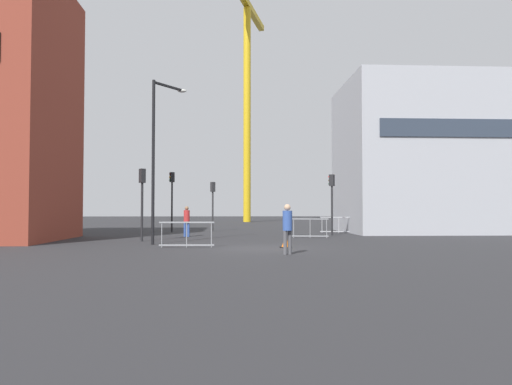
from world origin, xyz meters
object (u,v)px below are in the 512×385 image
construction_crane (247,84)px  traffic_light_corner (172,192)px  traffic_light_far (142,192)px  pedestrian_walking (187,219)px  pedestrian_waiting (287,225)px  streetlamp_tall (158,147)px  traffic_light_crosswalk (213,198)px  traffic_cone_on_verge (286,242)px  traffic_light_island (332,194)px

construction_crane → traffic_light_corner: 28.82m
traffic_light_corner → traffic_light_far: size_ratio=1.16×
pedestrian_walking → pedestrian_waiting: 11.76m
streetlamp_tall → pedestrian_waiting: (5.38, -5.15, -3.42)m
traffic_light_far → traffic_light_corner: bearing=88.4°
construction_crane → traffic_light_crosswalk: bearing=-97.8°
traffic_light_corner → traffic_cone_on_verge: bearing=-64.9°
traffic_light_corner → pedestrian_waiting: 17.90m
traffic_cone_on_verge → traffic_light_island: bearing=66.6°
traffic_light_crosswalk → pedestrian_walking: bearing=-100.8°
pedestrian_walking → traffic_cone_on_verge: 9.27m
traffic_light_far → pedestrian_walking: traffic_light_far is taller
streetlamp_tall → traffic_light_corner: size_ratio=1.80×
streetlamp_tall → traffic_cone_on_verge: (5.66, -2.18, -4.24)m
streetlamp_tall → traffic_light_corner: 11.71m
traffic_light_far → traffic_light_crosswalk: bearing=73.3°
construction_crane → traffic_light_crosswalk: (-3.24, -23.70, -14.58)m
construction_crane → streetlamp_tall: size_ratio=3.64×
construction_crane → traffic_light_island: 32.89m
pedestrian_waiting → pedestrian_walking: bearing=112.9°
pedestrian_waiting → streetlamp_tall: bearing=136.3°
traffic_light_island → traffic_light_crosswalk: (-7.44, 5.54, -0.11)m
traffic_cone_on_verge → construction_crane: bearing=90.5°
streetlamp_tall → traffic_cone_on_verge: streetlamp_tall is taller
pedestrian_walking → traffic_cone_on_verge: bearing=-58.3°
streetlamp_tall → traffic_light_far: bearing=119.1°
traffic_light_far → traffic_light_island: bearing=24.5°
pedestrian_waiting → construction_crane: bearing=90.1°
traffic_light_corner → traffic_cone_on_verge: (6.44, -13.74, -2.57)m
traffic_light_island → traffic_light_far: bearing=-155.5°
pedestrian_walking → traffic_light_far: bearing=-115.9°
construction_crane → traffic_light_crosswalk: size_ratio=7.75×
traffic_light_far → pedestrian_waiting: traffic_light_far is taller
traffic_light_far → traffic_cone_on_verge: 8.14m
traffic_light_corner → traffic_cone_on_verge: size_ratio=8.52×
traffic_light_corner → traffic_light_crosswalk: traffic_light_corner is taller
traffic_light_island → traffic_cone_on_verge: 9.91m
traffic_light_corner → traffic_light_far: (-0.26, -9.69, -0.35)m
streetlamp_tall → traffic_cone_on_verge: size_ratio=15.31×
traffic_cone_on_verge → traffic_light_corner: bearing=115.1°
construction_crane → pedestrian_walking: bearing=-98.4°
traffic_light_corner → traffic_cone_on_verge: 15.39m
construction_crane → traffic_light_crosswalk: 28.01m
traffic_light_island → traffic_cone_on_verge: size_ratio=7.55×
pedestrian_waiting → traffic_cone_on_verge: size_ratio=3.64×
traffic_light_island → traffic_cone_on_verge: traffic_light_island is taller
pedestrian_walking → pedestrian_waiting: pedestrian_waiting is taller
construction_crane → traffic_light_corner: size_ratio=6.54×
streetlamp_tall → pedestrian_walking: 6.69m
streetlamp_tall → traffic_light_crosswalk: streetlamp_tall is taller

